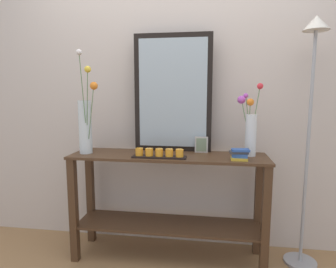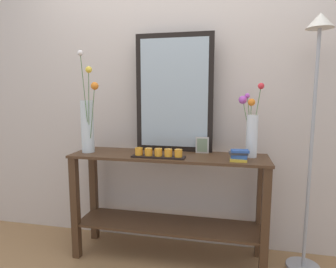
{
  "view_description": "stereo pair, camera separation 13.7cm",
  "coord_description": "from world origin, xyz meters",
  "px_view_note": "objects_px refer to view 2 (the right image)",
  "views": [
    {
      "loc": [
        0.31,
        -2.1,
        1.29
      ],
      "look_at": [
        0.0,
        0.0,
        0.99
      ],
      "focal_mm": 30.54,
      "sensor_mm": 36.0,
      "label": 1
    },
    {
      "loc": [
        0.44,
        -2.08,
        1.29
      ],
      "look_at": [
        0.0,
        0.0,
        0.99
      ],
      "focal_mm": 30.54,
      "sensor_mm": 36.0,
      "label": 2
    }
  ],
  "objects_px": {
    "console_table": "(168,194)",
    "tall_vase_left": "(88,122)",
    "vase_right": "(251,128)",
    "picture_frame_small": "(202,145)",
    "floor_lamp": "(314,103)",
    "candle_tray": "(158,154)",
    "mirror_leaning": "(174,93)",
    "book_stack": "(239,155)"
  },
  "relations": [
    {
      "from": "tall_vase_left",
      "to": "book_stack",
      "type": "distance_m",
      "value": 1.17
    },
    {
      "from": "console_table",
      "to": "book_stack",
      "type": "relative_size",
      "value": 10.8
    },
    {
      "from": "candle_tray",
      "to": "floor_lamp",
      "type": "height_order",
      "value": "floor_lamp"
    },
    {
      "from": "picture_frame_small",
      "to": "candle_tray",
      "type": "bearing_deg",
      "value": -142.57
    },
    {
      "from": "candle_tray",
      "to": "vase_right",
      "type": "bearing_deg",
      "value": 14.46
    },
    {
      "from": "vase_right",
      "to": "mirror_leaning",
      "type": "bearing_deg",
      "value": 170.12
    },
    {
      "from": "console_table",
      "to": "picture_frame_small",
      "type": "height_order",
      "value": "picture_frame_small"
    },
    {
      "from": "vase_right",
      "to": "book_stack",
      "type": "distance_m",
      "value": 0.25
    },
    {
      "from": "floor_lamp",
      "to": "tall_vase_left",
      "type": "bearing_deg",
      "value": -176.61
    },
    {
      "from": "vase_right",
      "to": "picture_frame_small",
      "type": "relative_size",
      "value": 4.21
    },
    {
      "from": "vase_right",
      "to": "floor_lamp",
      "type": "relative_size",
      "value": 0.29
    },
    {
      "from": "vase_right",
      "to": "book_stack",
      "type": "xyz_separation_m",
      "value": [
        -0.09,
        -0.15,
        -0.17
      ]
    },
    {
      "from": "tall_vase_left",
      "to": "floor_lamp",
      "type": "relative_size",
      "value": 0.42
    },
    {
      "from": "mirror_leaning",
      "to": "tall_vase_left",
      "type": "relative_size",
      "value": 1.21
    },
    {
      "from": "candle_tray",
      "to": "picture_frame_small",
      "type": "bearing_deg",
      "value": 37.43
    },
    {
      "from": "mirror_leaning",
      "to": "floor_lamp",
      "type": "height_order",
      "value": "floor_lamp"
    },
    {
      "from": "vase_right",
      "to": "candle_tray",
      "type": "distance_m",
      "value": 0.7
    },
    {
      "from": "console_table",
      "to": "candle_tray",
      "type": "height_order",
      "value": "candle_tray"
    },
    {
      "from": "mirror_leaning",
      "to": "vase_right",
      "type": "distance_m",
      "value": 0.65
    },
    {
      "from": "candle_tray",
      "to": "book_stack",
      "type": "height_order",
      "value": "book_stack"
    },
    {
      "from": "candle_tray",
      "to": "picture_frame_small",
      "type": "height_order",
      "value": "picture_frame_small"
    },
    {
      "from": "console_table",
      "to": "mirror_leaning",
      "type": "bearing_deg",
      "value": 84.97
    },
    {
      "from": "console_table",
      "to": "tall_vase_left",
      "type": "bearing_deg",
      "value": -176.49
    },
    {
      "from": "mirror_leaning",
      "to": "candle_tray",
      "type": "height_order",
      "value": "mirror_leaning"
    },
    {
      "from": "console_table",
      "to": "tall_vase_left",
      "type": "height_order",
      "value": "tall_vase_left"
    },
    {
      "from": "tall_vase_left",
      "to": "candle_tray",
      "type": "bearing_deg",
      "value": -6.76
    },
    {
      "from": "candle_tray",
      "to": "tall_vase_left",
      "type": "bearing_deg",
      "value": 173.24
    },
    {
      "from": "floor_lamp",
      "to": "picture_frame_small",
      "type": "bearing_deg",
      "value": 175.58
    },
    {
      "from": "vase_right",
      "to": "candle_tray",
      "type": "xyz_separation_m",
      "value": [
        -0.65,
        -0.17,
        -0.18
      ]
    },
    {
      "from": "console_table",
      "to": "book_stack",
      "type": "bearing_deg",
      "value": -10.16
    },
    {
      "from": "tall_vase_left",
      "to": "picture_frame_small",
      "type": "relative_size",
      "value": 6.04
    },
    {
      "from": "console_table",
      "to": "floor_lamp",
      "type": "distance_m",
      "value": 1.24
    },
    {
      "from": "console_table",
      "to": "tall_vase_left",
      "type": "relative_size",
      "value": 1.94
    },
    {
      "from": "console_table",
      "to": "picture_frame_small",
      "type": "distance_m",
      "value": 0.46
    },
    {
      "from": "candle_tray",
      "to": "floor_lamp",
      "type": "relative_size",
      "value": 0.22
    },
    {
      "from": "console_table",
      "to": "book_stack",
      "type": "distance_m",
      "value": 0.63
    },
    {
      "from": "console_table",
      "to": "vase_right",
      "type": "distance_m",
      "value": 0.8
    },
    {
      "from": "mirror_leaning",
      "to": "candle_tray",
      "type": "distance_m",
      "value": 0.52
    },
    {
      "from": "tall_vase_left",
      "to": "picture_frame_small",
      "type": "height_order",
      "value": "tall_vase_left"
    },
    {
      "from": "tall_vase_left",
      "to": "book_stack",
      "type": "xyz_separation_m",
      "value": [
        1.16,
        -0.05,
        -0.2
      ]
    },
    {
      "from": "picture_frame_small",
      "to": "floor_lamp",
      "type": "xyz_separation_m",
      "value": [
        0.77,
        -0.06,
        0.34
      ]
    },
    {
      "from": "candle_tray",
      "to": "console_table",
      "type": "bearing_deg",
      "value": 65.86
    }
  ]
}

